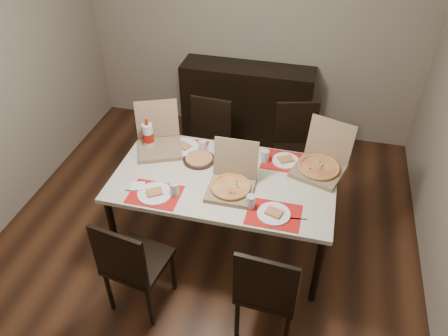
{
  "coord_description": "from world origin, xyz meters",
  "views": [
    {
      "loc": [
        0.83,
        -2.65,
        3.02
      ],
      "look_at": [
        0.17,
        0.02,
        0.85
      ],
      "focal_mm": 35.0,
      "sensor_mm": 36.0,
      "label": 1
    }
  ],
  "objects_px": {
    "chair_near_right": "(267,288)",
    "pizza_box_center": "(232,183)",
    "sideboard": "(247,103)",
    "dip_bowl": "(232,162)",
    "dining_table": "(224,184)",
    "chair_far_right": "(296,145)",
    "soda_bottle": "(148,136)",
    "chair_far_left": "(208,141)",
    "chair_near_left": "(132,263)"
  },
  "relations": [
    {
      "from": "chair_near_right",
      "to": "soda_bottle",
      "type": "distance_m",
      "value": 1.68
    },
    {
      "from": "sideboard",
      "to": "soda_bottle",
      "type": "relative_size",
      "value": 5.19
    },
    {
      "from": "pizza_box_center",
      "to": "dining_table",
      "type": "bearing_deg",
      "value": 127.05
    },
    {
      "from": "sideboard",
      "to": "dip_bowl",
      "type": "height_order",
      "value": "sideboard"
    },
    {
      "from": "chair_near_left",
      "to": "dip_bowl",
      "type": "bearing_deg",
      "value": 63.75
    },
    {
      "from": "chair_near_left",
      "to": "soda_bottle",
      "type": "height_order",
      "value": "soda_bottle"
    },
    {
      "from": "chair_near_right",
      "to": "soda_bottle",
      "type": "height_order",
      "value": "soda_bottle"
    },
    {
      "from": "chair_far_right",
      "to": "pizza_box_center",
      "type": "bearing_deg",
      "value": -111.14
    },
    {
      "from": "pizza_box_center",
      "to": "soda_bottle",
      "type": "relative_size",
      "value": 1.37
    },
    {
      "from": "chair_far_left",
      "to": "pizza_box_center",
      "type": "bearing_deg",
      "value": -63.54
    },
    {
      "from": "pizza_box_center",
      "to": "dip_bowl",
      "type": "relative_size",
      "value": 3.14
    },
    {
      "from": "sideboard",
      "to": "soda_bottle",
      "type": "distance_m",
      "value": 1.67
    },
    {
      "from": "pizza_box_center",
      "to": "chair_far_left",
      "type": "bearing_deg",
      "value": 116.46
    },
    {
      "from": "sideboard",
      "to": "pizza_box_center",
      "type": "relative_size",
      "value": 3.78
    },
    {
      "from": "dining_table",
      "to": "soda_bottle",
      "type": "distance_m",
      "value": 0.81
    },
    {
      "from": "soda_bottle",
      "to": "chair_near_right",
      "type": "bearing_deg",
      "value": -40.1
    },
    {
      "from": "chair_near_left",
      "to": "chair_far_left",
      "type": "height_order",
      "value": "same"
    },
    {
      "from": "dining_table",
      "to": "dip_bowl",
      "type": "bearing_deg",
      "value": 83.93
    },
    {
      "from": "chair_near_right",
      "to": "soda_bottle",
      "type": "relative_size",
      "value": 3.21
    },
    {
      "from": "chair_far_left",
      "to": "chair_far_right",
      "type": "relative_size",
      "value": 1.0
    },
    {
      "from": "chair_far_right",
      "to": "soda_bottle",
      "type": "height_order",
      "value": "soda_bottle"
    },
    {
      "from": "chair_near_right",
      "to": "dining_table",
      "type": "bearing_deg",
      "value": 122.2
    },
    {
      "from": "chair_near_right",
      "to": "dip_bowl",
      "type": "distance_m",
      "value": 1.15
    },
    {
      "from": "sideboard",
      "to": "chair_far_right",
      "type": "bearing_deg",
      "value": -50.7
    },
    {
      "from": "chair_near_right",
      "to": "pizza_box_center",
      "type": "xyz_separation_m",
      "value": [
        -0.42,
        0.69,
        0.3
      ]
    },
    {
      "from": "dip_bowl",
      "to": "soda_bottle",
      "type": "bearing_deg",
      "value": 176.22
    },
    {
      "from": "chair_far_left",
      "to": "chair_near_right",
      "type": "bearing_deg",
      "value": -61.43
    },
    {
      "from": "pizza_box_center",
      "to": "chair_far_right",
      "type": "bearing_deg",
      "value": 68.86
    },
    {
      "from": "chair_far_right",
      "to": "dip_bowl",
      "type": "bearing_deg",
      "value": -122.84
    },
    {
      "from": "chair_near_right",
      "to": "chair_far_right",
      "type": "bearing_deg",
      "value": 90.21
    },
    {
      "from": "chair_near_left",
      "to": "chair_far_left",
      "type": "distance_m",
      "value": 1.64
    },
    {
      "from": "chair_near_right",
      "to": "soda_bottle",
      "type": "bearing_deg",
      "value": 139.9
    },
    {
      "from": "dining_table",
      "to": "chair_far_right",
      "type": "distance_m",
      "value": 1.08
    },
    {
      "from": "chair_far_left",
      "to": "dip_bowl",
      "type": "bearing_deg",
      "value": -57.29
    },
    {
      "from": "chair_near_right",
      "to": "soda_bottle",
      "type": "xyz_separation_m",
      "value": [
        -1.25,
        1.06,
        0.36
      ]
    },
    {
      "from": "chair_near_left",
      "to": "dip_bowl",
      "type": "relative_size",
      "value": 7.36
    },
    {
      "from": "sideboard",
      "to": "chair_far_right",
      "type": "height_order",
      "value": "chair_far_right"
    },
    {
      "from": "soda_bottle",
      "to": "dip_bowl",
      "type": "bearing_deg",
      "value": -3.78
    },
    {
      "from": "chair_near_right",
      "to": "pizza_box_center",
      "type": "bearing_deg",
      "value": 121.29
    },
    {
      "from": "sideboard",
      "to": "chair_far_left",
      "type": "xyz_separation_m",
      "value": [
        -0.2,
        -0.95,
        0.06
      ]
    },
    {
      "from": "chair_near_left",
      "to": "dip_bowl",
      "type": "xyz_separation_m",
      "value": [
        0.51,
        1.03,
        0.25
      ]
    },
    {
      "from": "chair_far_right",
      "to": "soda_bottle",
      "type": "distance_m",
      "value": 1.47
    },
    {
      "from": "sideboard",
      "to": "chair_near_left",
      "type": "bearing_deg",
      "value": -97.02
    },
    {
      "from": "chair_near_left",
      "to": "dining_table",
      "type": "bearing_deg",
      "value": 59.66
    },
    {
      "from": "dining_table",
      "to": "chair_far_left",
      "type": "relative_size",
      "value": 1.94
    },
    {
      "from": "chair_far_right",
      "to": "chair_far_left",
      "type": "bearing_deg",
      "value": -171.09
    },
    {
      "from": "sideboard",
      "to": "pizza_box_center",
      "type": "xyz_separation_m",
      "value": [
        0.26,
        -1.88,
        0.36
      ]
    },
    {
      "from": "sideboard",
      "to": "chair_near_right",
      "type": "height_order",
      "value": "chair_near_right"
    },
    {
      "from": "dining_table",
      "to": "soda_bottle",
      "type": "height_order",
      "value": "soda_bottle"
    },
    {
      "from": "dining_table",
      "to": "pizza_box_center",
      "type": "xyz_separation_m",
      "value": [
        0.09,
        -0.12,
        0.12
      ]
    }
  ]
}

